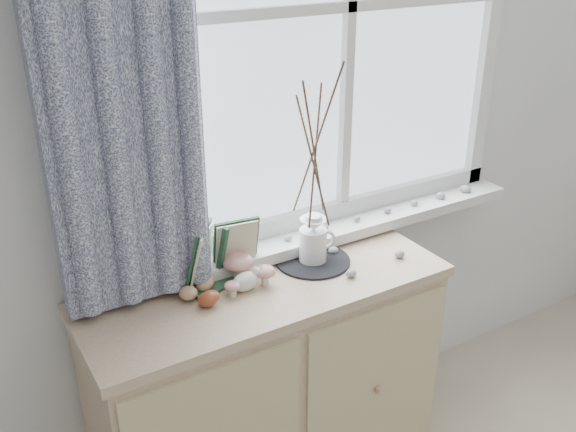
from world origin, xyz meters
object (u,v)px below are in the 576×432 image
object	(u,v)px
botanical_book	(224,255)
sideboard	(269,391)
toadstool_cluster	(243,267)
twig_pitcher	(315,149)

from	to	relation	value
botanical_book	sideboard	bearing A→B (deg)	-53.83
botanical_book	toadstool_cluster	world-z (taller)	botanical_book
botanical_book	toadstool_cluster	xyz separation A→B (m)	(0.06, -0.02, -0.05)
twig_pitcher	toadstool_cluster	bearing A→B (deg)	-168.92
sideboard	botanical_book	xyz separation A→B (m)	(-0.11, 0.07, 0.53)
botanical_book	twig_pitcher	size ratio (longest dim) A/B	0.43
toadstool_cluster	twig_pitcher	bearing A→B (deg)	-0.33
sideboard	toadstool_cluster	distance (m)	0.49
twig_pitcher	sideboard	bearing A→B (deg)	-153.78
toadstool_cluster	twig_pitcher	size ratio (longest dim) A/B	0.26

